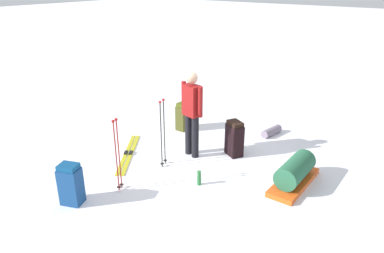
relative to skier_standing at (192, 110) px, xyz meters
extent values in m
plane|color=white|center=(0.16, 0.12, -0.95)|extent=(80.00, 80.00, 0.00)
cylinder|color=black|center=(0.02, 0.10, -0.53)|extent=(0.14, 0.14, 0.85)
cylinder|color=black|center=(-0.02, -0.10, -0.53)|extent=(0.14, 0.14, 0.85)
cube|color=maroon|center=(0.00, 0.00, 0.20)|extent=(0.29, 0.38, 0.60)
cylinder|color=maroon|center=(0.05, 0.23, 0.23)|extent=(0.09, 0.09, 0.58)
cylinder|color=maroon|center=(-0.05, -0.23, 0.23)|extent=(0.09, 0.09, 0.58)
sphere|color=tan|center=(0.00, 0.00, 0.64)|extent=(0.22, 0.22, 0.22)
cube|color=gold|center=(0.72, -1.00, -0.94)|extent=(1.46, 1.07, 0.02)
cube|color=black|center=(0.72, -1.00, -0.92)|extent=(0.15, 0.13, 0.03)
cube|color=gold|center=(0.78, -1.08, -0.94)|extent=(1.46, 1.07, 0.02)
cube|color=black|center=(0.78, -1.08, -0.92)|extent=(0.15, 0.13, 0.03)
cube|color=black|center=(-0.52, 0.66, -0.64)|extent=(0.37, 0.42, 0.64)
cube|color=black|center=(-0.52, 0.66, -0.28)|extent=(0.34, 0.38, 0.08)
cube|color=navy|center=(2.46, -0.50, -0.65)|extent=(0.35, 0.39, 0.60)
cube|color=navy|center=(2.46, -0.50, -0.31)|extent=(0.32, 0.35, 0.08)
cube|color=#42421A|center=(-0.95, -0.95, -0.67)|extent=(0.37, 0.24, 0.57)
cube|color=#445015|center=(-0.95, -0.95, -0.34)|extent=(0.33, 0.21, 0.08)
cylinder|color=black|center=(0.59, -0.19, -0.33)|extent=(0.02, 0.02, 1.25)
sphere|color=#A51919|center=(0.59, -0.19, 0.33)|extent=(0.05, 0.05, 0.05)
cylinder|color=black|center=(0.59, -0.19, -0.89)|extent=(0.07, 0.07, 0.01)
cylinder|color=black|center=(0.72, -0.15, -0.33)|extent=(0.02, 0.02, 1.25)
sphere|color=#A51919|center=(0.72, -0.15, 0.33)|extent=(0.05, 0.05, 0.05)
cylinder|color=black|center=(0.72, -0.15, -0.89)|extent=(0.07, 0.07, 0.01)
cylinder|color=maroon|center=(1.69, -0.21, -0.35)|extent=(0.02, 0.02, 1.22)
sphere|color=#A51919|center=(1.69, -0.21, 0.29)|extent=(0.05, 0.05, 0.05)
cylinder|color=black|center=(1.69, -0.21, -0.89)|extent=(0.07, 0.07, 0.01)
cylinder|color=maroon|center=(1.78, -0.19, -0.35)|extent=(0.02, 0.02, 1.22)
sphere|color=#A51919|center=(1.78, -0.19, 0.29)|extent=(0.05, 0.05, 0.05)
cylinder|color=black|center=(1.78, -0.19, -0.89)|extent=(0.07, 0.07, 0.01)
cube|color=#E15218|center=(-0.17, 2.07, -0.91)|extent=(1.31, 0.47, 0.09)
cylinder|color=#265E40|center=(-0.17, 2.07, -0.66)|extent=(0.92, 0.41, 0.40)
cylinder|color=slate|center=(-1.86, 0.84, -0.86)|extent=(0.57, 0.27, 0.18)
cylinder|color=#286C32|center=(0.82, 0.78, -0.82)|extent=(0.07, 0.07, 0.26)
camera|label=1|loc=(5.20, 3.94, 2.39)|focal=34.01mm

